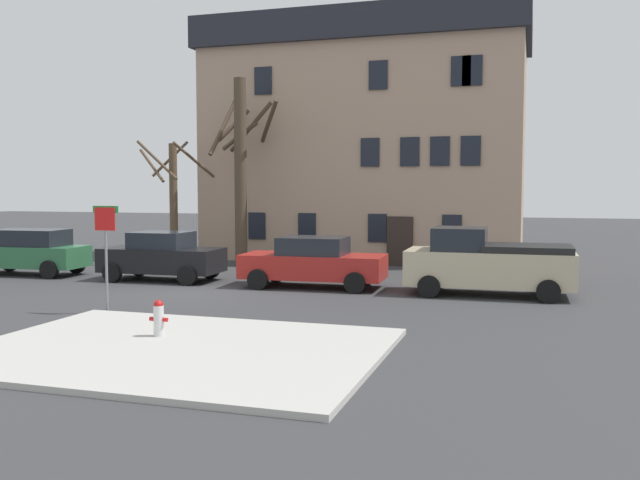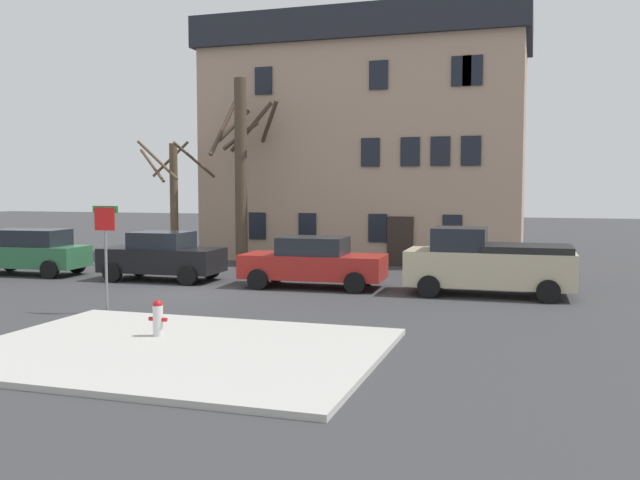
% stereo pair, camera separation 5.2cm
% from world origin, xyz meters
% --- Properties ---
extents(ground_plane, '(120.00, 120.00, 0.00)m').
position_xyz_m(ground_plane, '(0.00, 0.00, 0.00)').
color(ground_plane, '#38383A').
extents(sidewalk_slab, '(8.26, 6.18, 0.12)m').
position_xyz_m(sidewalk_slab, '(3.51, -7.13, 0.06)').
color(sidewalk_slab, '#B7B5AD').
rests_on(sidewalk_slab, ground_plane).
extents(building_main, '(14.81, 7.06, 11.00)m').
position_xyz_m(building_main, '(2.74, 12.55, 5.57)').
color(building_main, tan).
rests_on(building_main, ground_plane).
extents(tree_bare_near, '(3.02, 2.72, 5.40)m').
position_xyz_m(tree_bare_near, '(-4.65, 7.40, 2.96)').
color(tree_bare_near, brown).
rests_on(tree_bare_near, ground_plane).
extents(tree_bare_mid, '(3.05, 2.53, 7.87)m').
position_xyz_m(tree_bare_mid, '(-1.46, 7.52, 4.26)').
color(tree_bare_mid, '#4C3D2D').
rests_on(tree_bare_mid, ground_plane).
extents(car_green_wagon, '(4.49, 2.16, 1.73)m').
position_xyz_m(car_green_wagon, '(-7.92, 2.22, 0.90)').
color(car_green_wagon, '#2D6B42').
rests_on(car_green_wagon, ground_plane).
extents(car_black_sedan, '(4.30, 2.18, 1.74)m').
position_xyz_m(car_black_sedan, '(-2.26, 2.31, 0.87)').
color(car_black_sedan, black).
rests_on(car_black_sedan, ground_plane).
extents(car_red_sedan, '(4.80, 2.29, 1.68)m').
position_xyz_m(car_red_sedan, '(3.41, 2.28, 0.85)').
color(car_red_sedan, '#AD231E').
rests_on(car_red_sedan, ground_plane).
extents(pickup_truck_beige, '(5.05, 2.33, 2.08)m').
position_xyz_m(pickup_truck_beige, '(9.04, 2.31, 1.00)').
color(pickup_truck_beige, '#C6B793').
rests_on(pickup_truck_beige, ground_plane).
extents(fire_hydrant, '(0.42, 0.22, 0.79)m').
position_xyz_m(fire_hydrant, '(2.68, -6.36, 0.53)').
color(fire_hydrant, silver).
rests_on(fire_hydrant, sidewalk_slab).
extents(street_sign_pole, '(0.76, 0.07, 2.84)m').
position_xyz_m(street_sign_pole, '(-0.32, -3.86, 1.98)').
color(street_sign_pole, slate).
rests_on(street_sign_pole, ground_plane).
extents(bicycle_leaning, '(1.75, 0.24, 1.03)m').
position_xyz_m(bicycle_leaning, '(-4.38, 7.62, 0.37)').
color(bicycle_leaning, black).
rests_on(bicycle_leaning, ground_plane).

